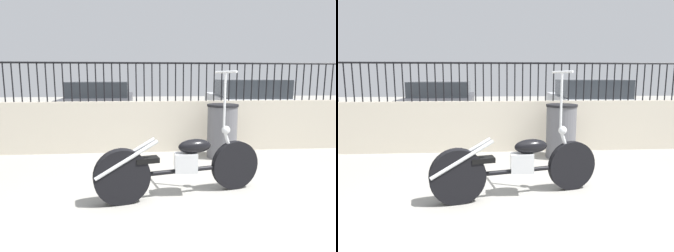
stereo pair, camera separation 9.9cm
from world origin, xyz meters
TOP-DOWN VIEW (x-y plane):
  - ground_plane at (0.00, 0.00)m, footprint 40.00×40.00m
  - low_wall at (0.00, 2.80)m, footprint 9.41×0.18m
  - fence_railing at (0.00, 2.80)m, footprint 9.41×0.04m
  - motorcycle_black at (-0.45, 0.43)m, footprint 2.12×0.73m
  - trash_bin at (0.65, 2.22)m, footprint 0.57×0.57m
  - car_dark_grey at (-2.02, 5.96)m, footprint 1.87×4.10m
  - car_silver at (2.20, 5.34)m, footprint 2.13×4.65m

SIDE VIEW (x-z plane):
  - ground_plane at x=0.00m, z-range 0.00..0.00m
  - motorcycle_black at x=-0.45m, z-range -0.39..1.17m
  - trash_bin at x=0.65m, z-range 0.00..0.99m
  - low_wall at x=0.00m, z-range 0.00..1.01m
  - car_dark_grey at x=-2.02m, z-range 0.02..1.36m
  - car_silver at x=2.20m, z-range 0.01..1.41m
  - fence_railing at x=0.00m, z-range 1.12..1.88m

